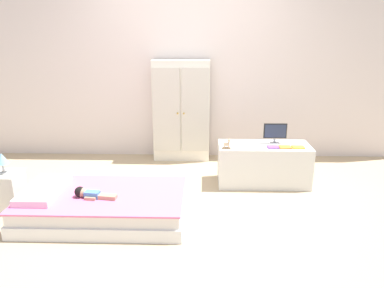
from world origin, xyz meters
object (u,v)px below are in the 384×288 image
(nightstand, at_px, (7,191))
(tv_monitor, at_px, (275,132))
(doll, at_px, (88,193))
(tv_stand, at_px, (263,164))
(book_orange, at_px, (285,147))
(book_purple, at_px, (273,147))
(wardrobe, at_px, (181,111))
(table_lamp, at_px, (2,159))
(book_yellow, at_px, (298,147))
(rocking_horse_toy, at_px, (227,144))
(bed, at_px, (104,206))

(nightstand, height_order, tv_monitor, tv_monitor)
(doll, height_order, nightstand, nightstand)
(doll, xyz_separation_m, tv_stand, (1.72, 0.94, -0.05))
(tv_stand, height_order, tv_monitor, tv_monitor)
(tv_stand, height_order, book_orange, book_orange)
(nightstand, distance_m, tv_monitor, 2.86)
(book_purple, bearing_deg, tv_monitor, 74.62)
(tv_stand, bearing_deg, wardrobe, 139.61)
(table_lamp, relative_size, tv_monitor, 0.80)
(nightstand, height_order, tv_stand, tv_stand)
(book_yellow, bearing_deg, doll, -157.84)
(doll, xyz_separation_m, book_purple, (1.80, 0.84, 0.19))
(book_purple, height_order, book_orange, same)
(tv_stand, bearing_deg, table_lamp, -164.78)
(rocking_horse_toy, bearing_deg, book_yellow, 3.44)
(tv_stand, relative_size, book_purple, 8.52)
(tv_monitor, relative_size, book_orange, 1.97)
(table_lamp, xyz_separation_m, book_purple, (2.68, 0.61, -0.04))
(doll, height_order, book_yellow, book_yellow)
(nightstand, height_order, book_purple, book_purple)
(wardrobe, bearing_deg, nightstand, -136.49)
(bed, height_order, rocking_horse_toy, rocking_horse_toy)
(rocking_horse_toy, height_order, book_purple, rocking_horse_toy)
(wardrobe, xyz_separation_m, book_purple, (1.05, -0.93, -0.20))
(nightstand, bearing_deg, table_lamp, -90.00)
(nightstand, relative_size, table_lamp, 1.82)
(tv_monitor, distance_m, book_yellow, 0.31)
(bed, xyz_separation_m, wardrobe, (0.63, 1.69, 0.55))
(doll, bearing_deg, book_yellow, 22.16)
(doll, bearing_deg, book_orange, 23.62)
(tv_stand, xyz_separation_m, book_yellow, (0.35, -0.10, 0.24))
(doll, distance_m, book_yellow, 2.25)
(tv_monitor, relative_size, book_yellow, 1.99)
(doll, relative_size, nightstand, 1.05)
(doll, bearing_deg, book_purple, 25.13)
(wardrobe, bearing_deg, doll, -112.79)
(wardrobe, bearing_deg, bed, -110.40)
(doll, distance_m, book_purple, 2.00)
(bed, height_order, table_lamp, table_lamp)
(doll, bearing_deg, tv_stand, 28.69)
(table_lamp, relative_size, book_orange, 1.57)
(wardrobe, bearing_deg, book_orange, -38.14)
(doll, height_order, wardrobe, wardrobe)
(nightstand, bearing_deg, bed, -8.93)
(bed, distance_m, book_orange, 2.00)
(bed, xyz_separation_m, nightstand, (-0.99, 0.16, 0.06))
(rocking_horse_toy, bearing_deg, tv_monitor, 21.82)
(book_orange, bearing_deg, rocking_horse_toy, -175.79)
(wardrobe, bearing_deg, tv_stand, -40.39)
(doll, xyz_separation_m, table_lamp, (-0.88, 0.24, 0.23))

